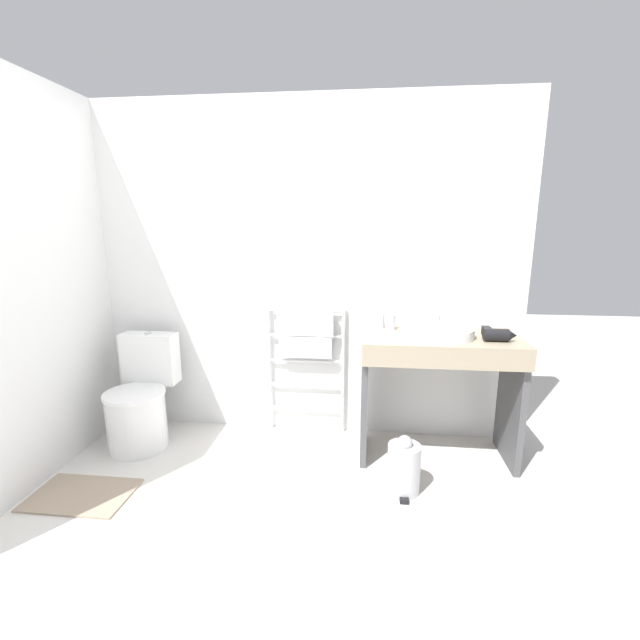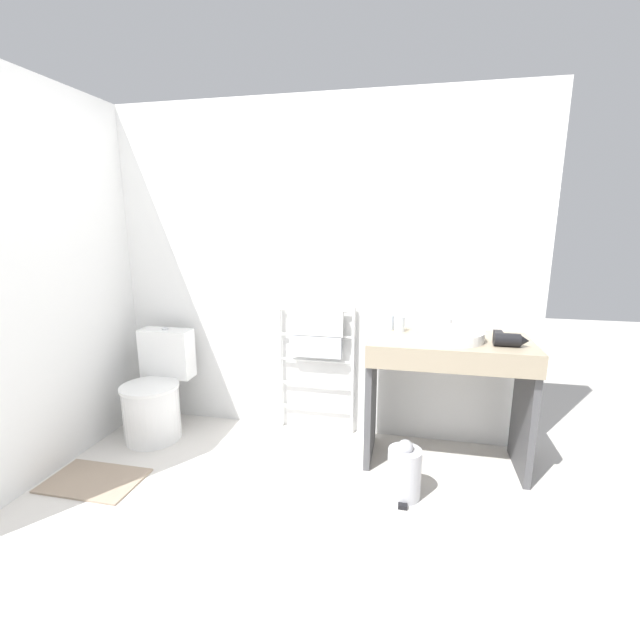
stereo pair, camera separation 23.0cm
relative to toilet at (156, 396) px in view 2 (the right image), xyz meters
The scene contains 13 objects.
ground_plane 1.55m from the toilet, 44.83° to the right, with size 12.00×12.00×0.00m, color silver.
wall_back 1.45m from the toilet, 20.65° to the left, with size 3.11×0.12×2.35m, color white.
wall_side 1.04m from the toilet, 139.13° to the right, with size 0.12×2.10×2.35m, color white.
toilet is the anchor object (origin of this frame).
towel_radiator 1.22m from the toilet, 14.68° to the left, with size 0.57×0.06×0.96m.
vanity_counter 2.04m from the toilet, ahead, with size 0.98×0.53×0.83m.
sink_basin 2.11m from the toilet, ahead, with size 0.37×0.37×0.06m.
faucet 2.13m from the toilet, ahead, with size 0.02×0.10×0.12m.
cup_near_wall 1.75m from the toilet, ahead, with size 0.07×0.07×0.10m.
cup_near_edge 1.82m from the toilet, ahead, with size 0.07×0.07×0.10m.
hair_dryer 2.40m from the toilet, ahead, with size 0.19×0.17×0.08m.
trash_bin 1.83m from the toilet, 11.92° to the right, with size 0.19×0.22×0.35m.
bath_mat 0.69m from the toilet, 94.11° to the right, with size 0.56×0.36×0.01m, color gray.
Camera 2 is at (0.69, -1.52, 1.51)m, focal length 24.00 mm.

